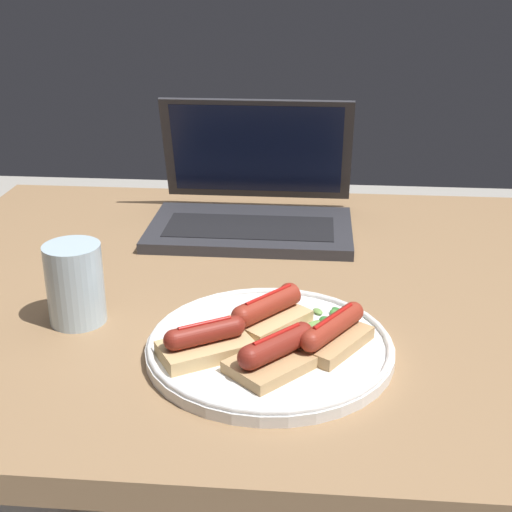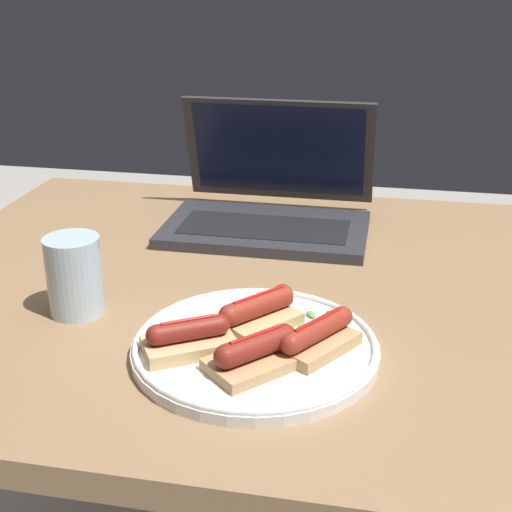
{
  "view_description": "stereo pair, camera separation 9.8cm",
  "coord_description": "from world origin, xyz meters",
  "views": [
    {
      "loc": [
        0.03,
        -0.94,
        1.2
      ],
      "look_at": [
        -0.05,
        -0.04,
        0.82
      ],
      "focal_mm": 50.0,
      "sensor_mm": 36.0,
      "label": 1
    },
    {
      "loc": [
        0.13,
        -0.93,
        1.2
      ],
      "look_at": [
        -0.05,
        -0.04,
        0.82
      ],
      "focal_mm": 50.0,
      "sensor_mm": 36.0,
      "label": 2
    }
  ],
  "objects": [
    {
      "name": "plate",
      "position": [
        -0.02,
        -0.2,
        0.77
      ],
      "size": [
        0.3,
        0.3,
        0.02
      ],
      "color": "white",
      "rests_on": "desk"
    },
    {
      "name": "sausage_toast_middle",
      "position": [
        -0.02,
        -0.15,
        0.8
      ],
      "size": [
        0.11,
        0.12,
        0.04
      ],
      "rotation": [
        0.0,
        0.0,
        0.87
      ],
      "color": "tan",
      "rests_on": "plate"
    },
    {
      "name": "laptop",
      "position": [
        -0.08,
        0.23,
        0.8
      ],
      "size": [
        0.34,
        0.27,
        0.21
      ],
      "color": "#2D2D33",
      "rests_on": "desk"
    },
    {
      "name": "sausage_toast_left",
      "position": [
        -0.01,
        -0.25,
        0.8
      ],
      "size": [
        0.12,
        0.12,
        0.04
      ],
      "rotation": [
        0.0,
        0.0,
        3.96
      ],
      "color": "tan",
      "rests_on": "plate"
    },
    {
      "name": "salad_pile",
      "position": [
        0.05,
        -0.14,
        0.78
      ],
      "size": [
        0.07,
        0.07,
        0.01
      ],
      "color": "#709E4C",
      "rests_on": "plate"
    },
    {
      "name": "desk",
      "position": [
        0.0,
        0.0,
        0.7
      ],
      "size": [
        1.19,
        0.88,
        0.76
      ],
      "color": "#93704C",
      "rests_on": "ground_plane"
    },
    {
      "name": "sausage_toast_extra",
      "position": [
        -0.09,
        -0.23,
        0.8
      ],
      "size": [
        0.12,
        0.1,
        0.04
      ],
      "rotation": [
        0.0,
        0.0,
        3.69
      ],
      "color": "tan",
      "rests_on": "plate"
    },
    {
      "name": "sausage_toast_right",
      "position": [
        0.05,
        -0.2,
        0.8
      ],
      "size": [
        0.1,
        0.11,
        0.04
      ],
      "rotation": [
        0.0,
        0.0,
        0.99
      ],
      "color": "tan",
      "rests_on": "plate"
    },
    {
      "name": "drinking_glass",
      "position": [
        -0.27,
        -0.14,
        0.82
      ],
      "size": [
        0.07,
        0.07,
        0.11
      ],
      "color": "silver",
      "rests_on": "desk"
    }
  ]
}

